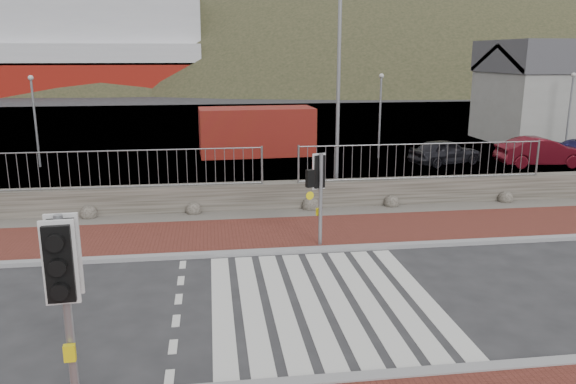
{
  "coord_description": "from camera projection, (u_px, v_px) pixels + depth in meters",
  "views": [
    {
      "loc": [
        -2.22,
        -10.64,
        5.02
      ],
      "look_at": [
        -0.32,
        3.0,
        1.63
      ],
      "focal_mm": 35.0,
      "sensor_mm": 36.0,
      "label": 1
    }
  ],
  "objects": [
    {
      "name": "car_b",
      "position": [
        542.0,
        152.0,
        25.74
      ],
      "size": [
        4.1,
        1.76,
        1.31
      ],
      "primitive_type": "imported",
      "rotation": [
        0.0,
        0.0,
        1.48
      ],
      "color": "#530B15",
      "rests_on": "ground"
    },
    {
      "name": "traffic_signal_far",
      "position": [
        320.0,
        180.0,
        14.56
      ],
      "size": [
        0.63,
        0.35,
        2.54
      ],
      "rotation": [
        0.0,
        0.0,
        3.44
      ],
      "color": "gray",
      "rests_on": "ground"
    },
    {
      "name": "ferry",
      "position": [
        33.0,
        51.0,
        72.45
      ],
      "size": [
        50.0,
        16.0,
        20.0
      ],
      "color": "maroon",
      "rests_on": "ground"
    },
    {
      "name": "ground",
      "position": [
        323.0,
        301.0,
        11.73
      ],
      "size": [
        220.0,
        220.0,
        0.0
      ],
      "primitive_type": "plane",
      "color": "#28282B",
      "rests_on": "ground"
    },
    {
      "name": "railing",
      "position": [
        280.0,
        156.0,
        18.17
      ],
      "size": [
        18.07,
        0.07,
        1.22
      ],
      "color": "gray",
      "rests_on": "stone_wall"
    },
    {
      "name": "stone_wall",
      "position": [
        280.0,
        195.0,
        18.64
      ],
      "size": [
        40.0,
        0.6,
        0.9
      ],
      "primitive_type": "cube",
      "color": "#434037",
      "rests_on": "ground"
    },
    {
      "name": "quay",
      "position": [
        243.0,
        129.0,
        38.56
      ],
      "size": [
        120.0,
        40.0,
        0.5
      ],
      "primitive_type": "cube",
      "color": "#4C4C4F",
      "rests_on": "ground"
    },
    {
      "name": "water",
      "position": [
        226.0,
        94.0,
        72.22
      ],
      "size": [
        220.0,
        50.0,
        0.05
      ],
      "primitive_type": "cube",
      "color": "#3F4C54",
      "rests_on": "ground"
    },
    {
      "name": "traffic_signal_near",
      "position": [
        64.0,
        275.0,
        7.37
      ],
      "size": [
        0.45,
        0.29,
        3.02
      ],
      "rotation": [
        0.0,
        0.0,
        0.06
      ],
      "color": "gray",
      "rests_on": "ground"
    },
    {
      "name": "gravel_strip",
      "position": [
        283.0,
        214.0,
        17.98
      ],
      "size": [
        40.0,
        1.5,
        0.06
      ],
      "primitive_type": "cube",
      "color": "#59544C",
      "rests_on": "ground"
    },
    {
      "name": "hills_backdrop",
      "position": [
        262.0,
        212.0,
        102.68
      ],
      "size": [
        254.0,
        90.0,
        100.0
      ],
      "color": "#2C301D",
      "rests_on": "ground"
    },
    {
      "name": "car_a",
      "position": [
        445.0,
        152.0,
        26.12
      ],
      "size": [
        3.76,
        2.34,
        1.19
      ],
      "primitive_type": "imported",
      "rotation": [
        0.0,
        0.0,
        1.86
      ],
      "color": "black",
      "rests_on": "ground"
    },
    {
      "name": "kerb_far",
      "position": [
        300.0,
        250.0,
        14.6
      ],
      "size": [
        40.0,
        0.25,
        0.12
      ],
      "primitive_type": "cube",
      "color": "gray",
      "rests_on": "ground"
    },
    {
      "name": "shipping_container",
      "position": [
        257.0,
        131.0,
        28.55
      ],
      "size": [
        5.85,
        2.68,
        2.39
      ],
      "primitive_type": "cube",
      "rotation": [
        0.0,
        0.0,
        0.05
      ],
      "color": "maroon",
      "rests_on": "ground"
    },
    {
      "name": "streetlight",
      "position": [
        341.0,
        85.0,
        18.9
      ],
      "size": [
        1.43,
        0.72,
        7.12
      ],
      "rotation": [
        0.0,
        0.0,
        0.41
      ],
      "color": "gray",
      "rests_on": "ground"
    },
    {
      "name": "sidewalk_far",
      "position": [
        292.0,
        233.0,
        16.05
      ],
      "size": [
        40.0,
        3.0,
        0.08
      ],
      "primitive_type": "cube",
      "color": "maroon",
      "rests_on": "ground"
    },
    {
      "name": "zebra_crossing",
      "position": [
        323.0,
        301.0,
        11.73
      ],
      "size": [
        4.62,
        5.6,
        0.01
      ],
      "color": "silver",
      "rests_on": "ground"
    },
    {
      "name": "kerb_near",
      "position": [
        361.0,
        379.0,
        8.83
      ],
      "size": [
        40.0,
        0.25,
        0.12
      ],
      "primitive_type": "cube",
      "color": "gray",
      "rests_on": "ground"
    }
  ]
}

